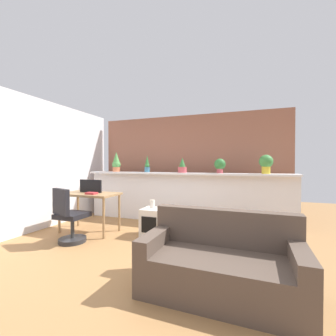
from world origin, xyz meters
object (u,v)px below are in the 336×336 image
(potted_plant_0, at_px, (116,163))
(vase_on_shelf, at_px, (152,204))
(potted_plant_3, at_px, (220,165))
(side_cube_shelf, at_px, (153,222))
(potted_plant_1, at_px, (147,165))
(tv_monitor, at_px, (91,186))
(potted_plant_4, at_px, (266,163))
(office_chair, at_px, (69,220))
(book_on_desk, at_px, (91,193))
(potted_plant_2, at_px, (182,166))
(couch, at_px, (221,265))
(desk, at_px, (90,197))

(potted_plant_0, distance_m, vase_on_shelf, 1.92)
(potted_plant_3, xyz_separation_m, side_cube_shelf, (-1.06, -1.03, -1.04))
(potted_plant_1, relative_size, tv_monitor, 0.82)
(potted_plant_4, relative_size, office_chair, 0.41)
(potted_plant_4, bearing_deg, book_on_desk, -155.81)
(potted_plant_3, xyz_separation_m, tv_monitor, (-2.35, -1.13, -0.41))
(potted_plant_2, bearing_deg, potted_plant_4, 0.40)
(office_chair, height_order, vase_on_shelf, office_chair)
(potted_plant_4, distance_m, vase_on_shelf, 2.33)
(potted_plant_1, height_order, potted_plant_2, potted_plant_1)
(side_cube_shelf, relative_size, couch, 0.32)
(vase_on_shelf, distance_m, couch, 2.04)
(potted_plant_4, xyz_separation_m, desk, (-3.19, -1.22, -0.66))
(potted_plant_1, distance_m, vase_on_shelf, 1.37)
(potted_plant_2, xyz_separation_m, vase_on_shelf, (-0.28, -0.98, -0.69))
(desk, bearing_deg, side_cube_shelf, 8.45)
(side_cube_shelf, height_order, book_on_desk, book_on_desk)
(potted_plant_4, bearing_deg, desk, -159.14)
(vase_on_shelf, bearing_deg, couch, -46.16)
(office_chair, xyz_separation_m, side_cube_shelf, (1.16, 0.81, -0.14))
(potted_plant_4, xyz_separation_m, office_chair, (-3.10, -1.84, -0.94))
(potted_plant_2, relative_size, desk, 0.30)
(potted_plant_2, xyz_separation_m, book_on_desk, (-1.34, -1.35, -0.49))
(potted_plant_1, bearing_deg, couch, -51.32)
(side_cube_shelf, bearing_deg, potted_plant_4, 27.99)
(couch, bearing_deg, side_cube_shelf, 133.85)
(tv_monitor, height_order, vase_on_shelf, tv_monitor)
(office_chair, bearing_deg, potted_plant_1, 73.62)
(desk, bearing_deg, couch, -25.21)
(potted_plant_3, relative_size, couch, 0.19)
(potted_plant_0, distance_m, potted_plant_1, 0.84)
(potted_plant_2, bearing_deg, side_cube_shelf, -103.72)
(potted_plant_3, xyz_separation_m, potted_plant_4, (0.88, 0.00, 0.04))
(desk, bearing_deg, potted_plant_4, 20.86)
(desk, bearing_deg, potted_plant_3, 27.71)
(side_cube_shelf, bearing_deg, tv_monitor, -175.30)
(potted_plant_0, height_order, potted_plant_4, potted_plant_0)
(potted_plant_3, relative_size, book_on_desk, 1.53)
(desk, height_order, vase_on_shelf, desk)
(tv_monitor, bearing_deg, book_on_desk, -48.41)
(potted_plant_1, xyz_separation_m, potted_plant_4, (2.55, -0.02, 0.04))
(potted_plant_4, relative_size, couch, 0.23)
(tv_monitor, relative_size, vase_on_shelf, 3.33)
(potted_plant_4, xyz_separation_m, tv_monitor, (-3.23, -1.14, -0.45))
(vase_on_shelf, bearing_deg, tv_monitor, -173.48)
(side_cube_shelf, xyz_separation_m, vase_on_shelf, (-0.04, 0.04, 0.32))
(book_on_desk, bearing_deg, potted_plant_4, 24.19)
(couch, bearing_deg, tv_monitor, 153.71)
(potted_plant_3, distance_m, side_cube_shelf, 1.80)
(potted_plant_4, xyz_separation_m, side_cube_shelf, (-1.94, -1.03, -1.08))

